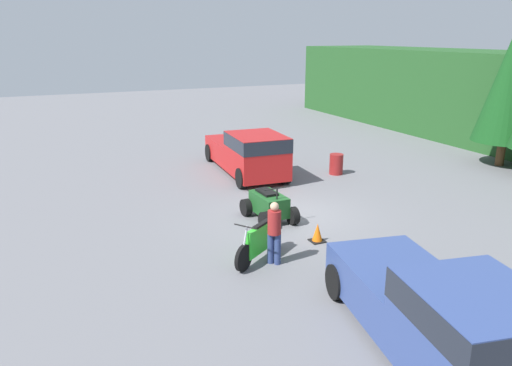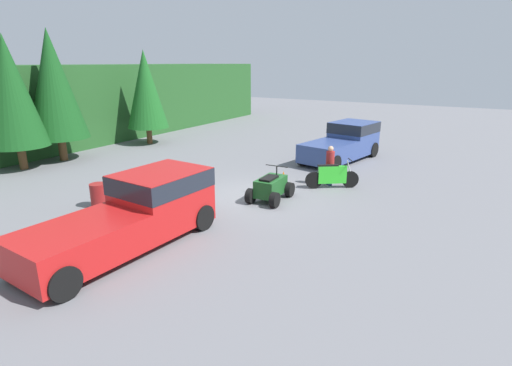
{
  "view_description": "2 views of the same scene",
  "coord_description": "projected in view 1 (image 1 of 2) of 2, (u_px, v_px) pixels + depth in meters",
  "views": [
    {
      "loc": [
        13.83,
        -7.44,
        5.8
      ],
      "look_at": [
        -0.97,
        -0.8,
        0.95
      ],
      "focal_mm": 35.0,
      "sensor_mm": 36.0,
      "label": 1
    },
    {
      "loc": [
        -12.71,
        -7.56,
        5.07
      ],
      "look_at": [
        -0.97,
        -0.8,
        0.95
      ],
      "focal_mm": 28.0,
      "sensor_mm": 36.0,
      "label": 2
    }
  ],
  "objects": [
    {
      "name": "pickup_truck_red",
      "position": [
        249.0,
        152.0,
        21.15
      ],
      "size": [
        5.85,
        2.48,
        1.93
      ],
      "rotation": [
        0.0,
        0.0,
        -0.07
      ],
      "color": "red",
      "rests_on": "ground_plane"
    },
    {
      "name": "steel_barrel",
      "position": [
        336.0,
        164.0,
        21.42
      ],
      "size": [
        0.58,
        0.58,
        0.88
      ],
      "color": "maroon",
      "rests_on": "ground_plane"
    },
    {
      "name": "traffic_cone",
      "position": [
        317.0,
        233.0,
        14.48
      ],
      "size": [
        0.42,
        0.42,
        0.55
      ],
      "color": "black",
      "rests_on": "ground_plane"
    },
    {
      "name": "dirt_bike",
      "position": [
        259.0,
        242.0,
        13.23
      ],
      "size": [
        1.37,
        1.92,
        1.22
      ],
      "rotation": [
        0.0,
        0.0,
        -0.97
      ],
      "color": "black",
      "rests_on": "ground_plane"
    },
    {
      "name": "ground_plane",
      "position": [
        290.0,
        215.0,
        16.67
      ],
      "size": [
        80.0,
        80.0,
        0.0
      ],
      "primitive_type": "plane",
      "color": "slate"
    },
    {
      "name": "tree_left",
      "position": [
        511.0,
        83.0,
        21.92
      ],
      "size": [
        2.79,
        2.79,
        6.35
      ],
      "color": "brown",
      "rests_on": "ground_plane"
    },
    {
      "name": "pickup_truck_second",
      "position": [
        443.0,
        313.0,
        8.92
      ],
      "size": [
        5.51,
        3.03,
        1.93
      ],
      "rotation": [
        0.0,
        0.0,
        -0.19
      ],
      "color": "#334784",
      "rests_on": "ground_plane"
    },
    {
      "name": "quad_atv",
      "position": [
        269.0,
        206.0,
        16.11
      ],
      "size": [
        2.0,
        1.29,
        1.23
      ],
      "rotation": [
        0.0,
        0.0,
        0.04
      ],
      "color": "black",
      "rests_on": "ground_plane"
    },
    {
      "name": "rider_person",
      "position": [
        274.0,
        231.0,
        12.89
      ],
      "size": [
        0.5,
        0.5,
        1.7
      ],
      "rotation": [
        0.0,
        0.0,
        -0.79
      ],
      "color": "navy",
      "rests_on": "ground_plane"
    }
  ]
}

